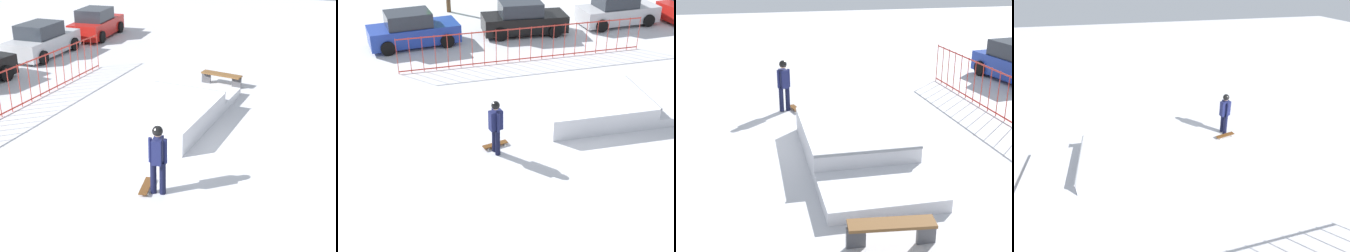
% 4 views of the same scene
% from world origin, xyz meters
% --- Properties ---
extents(ground_plane, '(60.00, 60.00, 0.00)m').
position_xyz_m(ground_plane, '(0.00, 0.00, 0.00)').
color(ground_plane, silver).
extents(skate_ramp, '(5.42, 2.65, 0.74)m').
position_xyz_m(skate_ramp, '(1.36, 0.38, 0.32)').
color(skate_ramp, silver).
rests_on(skate_ramp, ground).
extents(skater, '(0.42, 0.43, 1.73)m').
position_xyz_m(skater, '(-2.78, -1.07, 1.01)').
color(skater, black).
rests_on(skater, ground).
extents(skateboard, '(0.82, 0.40, 0.09)m').
position_xyz_m(skateboard, '(-2.73, -0.73, 0.08)').
color(skateboard, '#593314').
rests_on(skateboard, ground).
extents(perimeter_fence, '(10.75, 0.37, 1.50)m').
position_xyz_m(perimeter_fence, '(0.00, 5.64, 0.77)').
color(perimeter_fence, '#B22D23').
rests_on(perimeter_fence, ground).
extents(parked_car_blue, '(4.29, 2.35, 1.60)m').
position_xyz_m(parked_car_blue, '(-4.54, 8.67, 0.72)').
color(parked_car_blue, '#1E3899').
rests_on(parked_car_blue, ground).
extents(parked_car_black, '(4.17, 2.07, 1.60)m').
position_xyz_m(parked_car_black, '(0.86, 9.06, 0.72)').
color(parked_car_black, black).
rests_on(parked_car_black, ground).
extents(parked_car_silver, '(4.23, 2.19, 1.60)m').
position_xyz_m(parked_car_silver, '(5.96, 9.28, 0.72)').
color(parked_car_silver, '#B7B7BC').
rests_on(parked_car_silver, ground).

